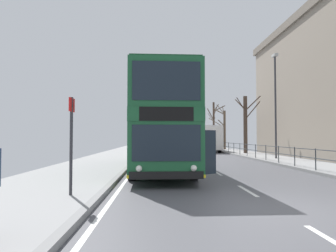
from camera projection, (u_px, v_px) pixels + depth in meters
The scene contains 9 objects.
ground at pixel (249, 209), 6.95m from camera, with size 15.80×140.00×0.20m.
double_decker_bus_main at pixel (160, 124), 15.13m from camera, with size 3.39×10.87×4.33m.
background_bus_far_lane at pixel (204, 138), 37.47m from camera, with size 2.66×10.81×2.90m.
pedestrian_railing_far_kerb at pixel (251, 148), 23.97m from camera, with size 0.05×32.62×0.99m.
bus_stop_sign_near at pixel (71, 134), 8.16m from camera, with size 0.08×0.44×2.55m.
street_lamp_far_side at pixel (275, 97), 22.50m from camera, with size 0.28×0.60×7.54m.
bare_tree_far_00 at pixel (224, 128), 39.72m from camera, with size 2.11×2.19×5.75m.
bare_tree_far_01 at pixel (246, 123), 30.02m from camera, with size 2.49×3.65×5.51m.
bare_tree_far_02 at pixel (214, 123), 45.35m from camera, with size 2.94×2.51×6.62m.
Camera 1 is at (-2.77, -6.94, 1.63)m, focal length 33.41 mm.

